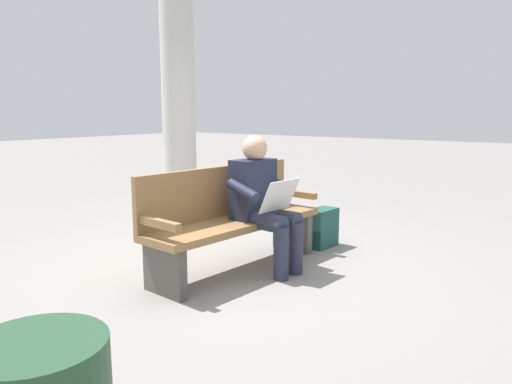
% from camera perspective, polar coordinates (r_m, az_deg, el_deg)
% --- Properties ---
extents(ground_plane, '(40.00, 40.00, 0.00)m').
position_cam_1_polar(ground_plane, '(4.36, -2.19, -9.04)').
color(ground_plane, gray).
extents(bench_near, '(1.84, 0.64, 0.90)m').
position_cam_1_polar(bench_near, '(4.29, -2.92, -3.01)').
color(bench_near, olive).
rests_on(bench_near, ground).
extents(person_seated, '(0.60, 0.60, 1.18)m').
position_cam_1_polar(person_seated, '(4.21, 0.79, -0.88)').
color(person_seated, '#1E2338').
rests_on(person_seated, ground).
extents(backpack, '(0.35, 0.27, 0.40)m').
position_cam_1_polar(backpack, '(5.06, 7.67, -4.20)').
color(backpack, '#1E4C42').
rests_on(backpack, ground).
extents(support_pillar, '(0.48, 0.48, 3.43)m').
position_cam_1_polar(support_pillar, '(7.20, -9.10, 12.00)').
color(support_pillar, beige).
rests_on(support_pillar, ground).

